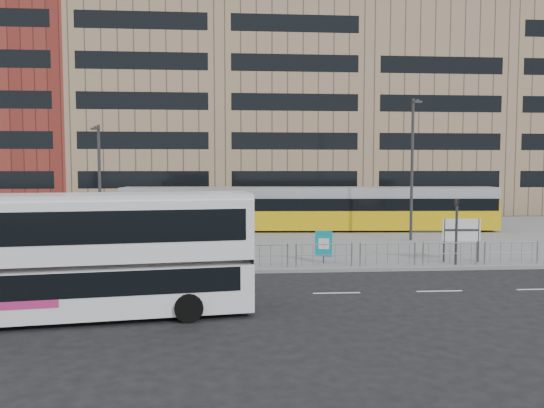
{
  "coord_description": "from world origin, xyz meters",
  "views": [
    {
      "loc": [
        -1.95,
        -23.52,
        4.77
      ],
      "look_at": [
        0.3,
        6.0,
        2.7
      ],
      "focal_mm": 35.0,
      "sensor_mm": 36.0,
      "label": 1
    }
  ],
  "objects": [
    {
      "name": "pedestrian_barrier",
      "position": [
        2.0,
        0.5,
        0.98
      ],
      "size": [
        32.07,
        0.07,
        1.1
      ],
      "color": "#94969C",
      "rests_on": "plaza"
    },
    {
      "name": "lamp_post_west",
      "position": [
        -9.77,
        8.55,
        4.07
      ],
      "size": [
        0.45,
        1.04,
        7.11
      ],
      "color": "#2D2D30",
      "rests_on": "plaza"
    },
    {
      "name": "pedestrian",
      "position": [
        -10.92,
        7.43,
        1.01
      ],
      "size": [
        0.6,
        0.73,
        1.73
      ],
      "primitive_type": "imported",
      "rotation": [
        0.0,
        0.0,
        1.91
      ],
      "color": "black",
      "rests_on": "plaza"
    },
    {
      "name": "ground",
      "position": [
        0.0,
        0.0,
        0.0
      ],
      "size": [
        120.0,
        120.0,
        0.0
      ],
      "primitive_type": "plane",
      "color": "black",
      "rests_on": "ground"
    },
    {
      "name": "traffic_light_west",
      "position": [
        -3.04,
        0.5,
        2.12
      ],
      "size": [
        0.2,
        0.23,
        3.1
      ],
      "rotation": [
        0.0,
        0.0,
        -0.2
      ],
      "color": "#2D2D30",
      "rests_on": "plaza"
    },
    {
      "name": "lamp_post_east",
      "position": [
        9.34,
        8.91,
        4.96
      ],
      "size": [
        0.45,
        1.04,
        8.86
      ],
      "color": "#2D2D30",
      "rests_on": "plaza"
    },
    {
      "name": "tram",
      "position": [
        3.67,
        14.39,
        1.74
      ],
      "size": [
        27.01,
        4.16,
        3.17
      ],
      "rotation": [
        0.0,
        0.0,
        -0.06
      ],
      "color": "gold",
      "rests_on": "plaza"
    },
    {
      "name": "traffic_light_east",
      "position": [
        8.62,
        0.57,
        2.12
      ],
      "size": [
        0.2,
        0.23,
        3.1
      ],
      "rotation": [
        0.0,
        0.0,
        0.2
      ],
      "color": "#2D2D30",
      "rests_on": "plaza"
    },
    {
      "name": "road_markings",
      "position": [
        1.0,
        -4.0,
        0.01
      ],
      "size": [
        62.0,
        0.12,
        0.01
      ],
      "primitive_type": "cube",
      "color": "white",
      "rests_on": "ground"
    },
    {
      "name": "plaza",
      "position": [
        0.0,
        12.0,
        0.07
      ],
      "size": [
        64.0,
        24.0,
        0.15
      ],
      "primitive_type": "cube",
      "color": "slate",
      "rests_on": "ground"
    },
    {
      "name": "building_row",
      "position": [
        1.55,
        34.27,
        12.91
      ],
      "size": [
        70.4,
        18.4,
        31.2
      ],
      "color": "maroon",
      "rests_on": "ground"
    },
    {
      "name": "kerb",
      "position": [
        0.0,
        0.05,
        0.07
      ],
      "size": [
        64.0,
        0.25,
        0.17
      ],
      "primitive_type": "cube",
      "color": "gray",
      "rests_on": "ground"
    },
    {
      "name": "station_sign",
      "position": [
        9.17,
        1.26,
        1.62
      ],
      "size": [
        1.84,
        0.23,
        2.11
      ],
      "rotation": [
        0.0,
        0.0,
        -0.08
      ],
      "color": "#2D2D30",
      "rests_on": "plaza"
    },
    {
      "name": "double_decker_bus",
      "position": [
        -6.27,
        -6.63,
        2.12
      ],
      "size": [
        10.04,
        3.56,
        3.93
      ],
      "rotation": [
        0.0,
        0.0,
        0.13
      ],
      "color": "white",
      "rests_on": "ground"
    },
    {
      "name": "ad_panel",
      "position": [
        2.45,
        1.49,
        1.06
      ],
      "size": [
        0.79,
        0.37,
        1.56
      ],
      "rotation": [
        0.0,
        0.0,
        -0.38
      ],
      "color": "#2D2D30",
      "rests_on": "plaza"
    }
  ]
}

